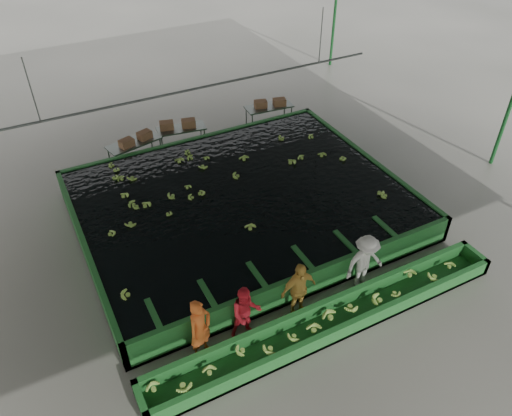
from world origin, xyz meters
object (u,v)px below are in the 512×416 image
worker_d (365,263)px  packing_table_left (136,152)px  box_stack_left (136,142)px  worker_a (200,329)px  sorting_trough (331,320)px  box_stack_right (270,106)px  worker_c (298,290)px  packing_table_mid (182,137)px  flotation_tank (242,204)px  packing_table_right (269,116)px  worker_b (246,313)px  box_stack_mid (178,128)px

worker_d → packing_table_left: worker_d is taller
box_stack_left → worker_d: bearing=-68.0°
worker_a → worker_d: size_ratio=1.00×
sorting_trough → worker_d: bearing=27.2°
sorting_trough → box_stack_right: size_ratio=7.71×
worker_c → packing_table_mid: (0.36, 9.25, -0.44)m
sorting_trough → flotation_tank: bearing=90.0°
packing_table_left → packing_table_right: 5.79m
packing_table_left → box_stack_left: size_ratio=1.55×
worker_b → worker_c: bearing=14.0°
worker_b → packing_table_mid: size_ratio=0.86×
flotation_tank → packing_table_left: size_ratio=5.05×
sorting_trough → worker_b: size_ratio=6.32×
worker_b → packing_table_left: worker_b is taller
worker_d → worker_a: bearing=-177.8°
flotation_tank → packing_table_mid: (-0.15, 4.95, -0.03)m
worker_d → box_stack_right: size_ratio=1.35×
worker_b → worker_d: bearing=14.0°
sorting_trough → packing_table_left: 9.98m
worker_b → box_stack_right: size_ratio=1.22×
worker_d → packing_table_left: size_ratio=0.88×
packing_table_left → packing_table_mid: size_ratio=1.07×
worker_c → box_stack_right: 10.12m
sorting_trough → packing_table_left: packing_table_left is taller
worker_b → box_stack_right: 10.83m
worker_a → sorting_trough: bearing=-37.6°
box_stack_right → packing_table_right: bearing=136.8°
worker_d → box_stack_right: (2.16, 9.19, 0.01)m
sorting_trough → packing_table_right: bearing=69.8°
box_stack_right → flotation_tank: bearing=-127.2°
flotation_tank → box_stack_right: box_stack_right is taller
worker_d → packing_table_right: bearing=79.2°
worker_d → box_stack_left: (-3.58, 8.89, 0.03)m
sorting_trough → packing_table_left: (-2.10, 9.75, 0.20)m
worker_c → packing_table_left: 9.10m
worker_a → packing_table_mid: bearing=48.4°
sorting_trough → worker_b: bearing=158.1°
worker_c → box_stack_left: 9.01m
packing_table_mid → packing_table_right: packing_table_right is taller
worker_c → packing_table_right: (4.20, 9.23, -0.41)m
flotation_tank → worker_b: (-1.99, -4.30, 0.34)m
box_stack_left → sorting_trough: bearing=-78.2°
sorting_trough → box_stack_left: 9.92m
flotation_tank → packing_table_right: (3.69, 4.93, -0.01)m
worker_c → sorting_trough: bearing=-59.4°
sorting_trough → worker_d: size_ratio=5.72×
worker_c → box_stack_right: bearing=63.4°
packing_table_left → worker_d: bearing=-67.8°
worker_b → box_stack_mid: worker_b is taller
packing_table_right → box_stack_left: 5.74m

